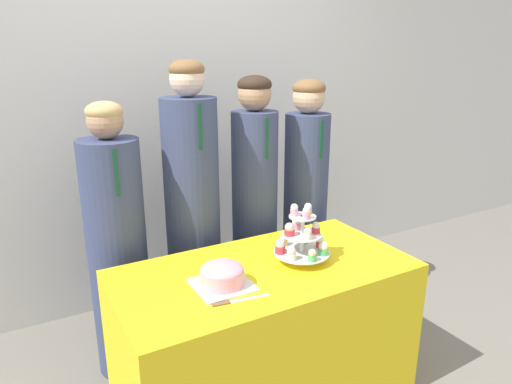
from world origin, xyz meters
TOP-DOWN VIEW (x-y plane):
  - wall_back at (0.00, 1.62)m, footprint 9.00×0.06m
  - table at (0.00, 0.34)m, footprint 1.35×0.69m
  - round_cake at (-0.24, 0.28)m, footprint 0.23×0.23m
  - cake_knife at (-0.27, 0.15)m, footprint 0.24×0.05m
  - cupcake_stand at (0.18, 0.32)m, footprint 0.26×0.26m
  - student_0 at (-0.52, 0.93)m, footprint 0.30×0.30m
  - student_1 at (-0.11, 0.93)m, footprint 0.29×0.30m
  - student_2 at (0.28, 0.93)m, footprint 0.26×0.27m
  - student_3 at (0.64, 0.93)m, footprint 0.27×0.28m

SIDE VIEW (x-z plane):
  - table at x=0.00m, z-range 0.00..0.71m
  - student_0 at x=-0.52m, z-range -0.04..1.39m
  - cake_knife at x=-0.27m, z-range 0.71..0.72m
  - student_3 at x=0.64m, z-range -0.02..1.48m
  - student_2 at x=0.28m, z-range -0.02..1.51m
  - round_cake at x=-0.24m, z-range 0.71..0.82m
  - student_1 at x=-0.11m, z-range -0.04..1.58m
  - cupcake_stand at x=0.18m, z-range 0.69..0.97m
  - wall_back at x=0.00m, z-range 0.00..2.70m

